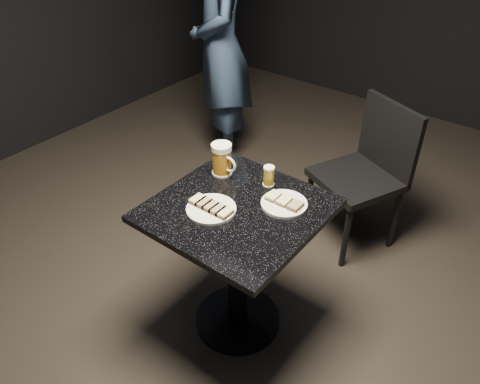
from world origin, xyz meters
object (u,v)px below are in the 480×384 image
object	(u,v)px
plate_small	(284,204)
beer_tumbler	(269,176)
patron	(221,47)
plate_large	(211,209)
beer_mug	(222,159)
table	(237,249)
chair	(368,168)

from	to	relation	value
plate_small	beer_tumbler	xyz separation A→B (m)	(-0.14, 0.09, 0.04)
plate_small	patron	xyz separation A→B (m)	(-1.27, 1.11, 0.14)
plate_large	patron	size ratio (longest dim) A/B	0.12
patron	beer_mug	size ratio (longest dim) A/B	11.40
beer_mug	beer_tumbler	size ratio (longest dim) A/B	1.61
beer_tumbler	plate_small	bearing A→B (deg)	-31.12
table	beer_mug	bearing A→B (deg)	142.85
beer_mug	beer_tumbler	bearing A→B (deg)	13.92
plate_small	chair	size ratio (longest dim) A/B	0.23
patron	beer_tumbler	xyz separation A→B (m)	(1.12, -1.02, -0.10)
plate_large	beer_tumbler	bearing A→B (deg)	75.06
table	beer_tumbler	world-z (taller)	beer_tumbler
chair	beer_tumbler	bearing A→B (deg)	-101.62
plate_large	chair	size ratio (longest dim) A/B	0.24
plate_small	beer_mug	size ratio (longest dim) A/B	1.29
beer_mug	chair	size ratio (longest dim) A/B	0.18
chair	table	bearing A→B (deg)	-99.59
table	beer_tumbler	distance (m)	0.37
plate_small	chair	bearing A→B (deg)	88.67
patron	beer_tumbler	size ratio (longest dim) A/B	18.38
beer_mug	patron	bearing A→B (deg)	129.71
plate_large	patron	distance (m)	1.70
plate_large	beer_mug	size ratio (longest dim) A/B	1.37
table	beer_mug	size ratio (longest dim) A/B	4.75
plate_large	patron	xyz separation A→B (m)	(-1.04, 1.33, 0.14)
beer_mug	chair	world-z (taller)	beer_mug
plate_large	table	size ratio (longest dim) A/B	0.29
plate_small	beer_mug	bearing A→B (deg)	175.44
plate_large	chair	bearing A→B (deg)	77.45
plate_small	table	distance (m)	0.32
table	plate_large	bearing A→B (deg)	-130.66
beer_tumbler	chair	distance (m)	0.87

